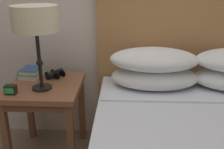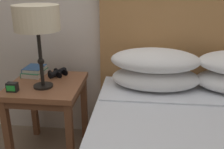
{
  "view_description": "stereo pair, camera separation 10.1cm",
  "coord_description": "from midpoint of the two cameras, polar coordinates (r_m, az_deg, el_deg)",
  "views": [
    {
      "loc": [
        0.04,
        -0.94,
        1.27
      ],
      "look_at": [
        -0.03,
        0.66,
        0.68
      ],
      "focal_mm": 42.0,
      "sensor_mm": 36.0,
      "label": 1
    },
    {
      "loc": [
        0.14,
        -0.93,
        1.27
      ],
      "look_at": [
        -0.03,
        0.66,
        0.68
      ],
      "focal_mm": 42.0,
      "sensor_mm": 36.0,
      "label": 2
    }
  ],
  "objects": [
    {
      "name": "book_on_nightstand",
      "position": [
        2.05,
        -15.16,
        0.36
      ],
      "size": [
        0.16,
        0.19,
        0.04
      ],
      "color": "silver",
      "rests_on": "nightstand"
    },
    {
      "name": "table_lamp",
      "position": [
        1.7,
        -14.4,
        11.4
      ],
      "size": [
        0.29,
        0.29,
        0.54
      ],
      "color": "black",
      "rests_on": "nightstand"
    },
    {
      "name": "binoculars_pair",
      "position": [
        2.01,
        -10.35,
        0.39
      ],
      "size": [
        0.16,
        0.16,
        0.05
      ],
      "color": "black",
      "rests_on": "nightstand"
    },
    {
      "name": "book_stacked_on_top",
      "position": [
        2.05,
        -15.21,
        1.25
      ],
      "size": [
        0.15,
        0.16,
        0.03
      ],
      "color": "silver",
      "rests_on": "book_on_nightstand"
    },
    {
      "name": "nightstand",
      "position": [
        1.92,
        -12.44,
        -4.19
      ],
      "size": [
        0.5,
        0.52,
        0.58
      ],
      "color": "brown",
      "rests_on": "ground_plane"
    },
    {
      "name": "alarm_clock",
      "position": [
        1.8,
        -19.4,
        -2.62
      ],
      "size": [
        0.07,
        0.05,
        0.06
      ],
      "color": "black",
      "rests_on": "nightstand"
    }
  ]
}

